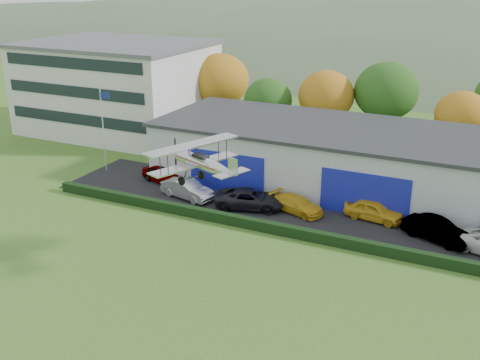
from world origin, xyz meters
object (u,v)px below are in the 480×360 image
at_px(hangar, 382,163).
at_px(car_3, 297,204).
at_px(flagpole, 104,123).
at_px(car_0, 162,174).
at_px(car_2, 250,199).
at_px(car_1, 187,189).
at_px(office_block, 118,86).
at_px(car_5, 437,230).
at_px(biplane, 202,161).
at_px(car_4, 374,210).

relative_size(hangar, car_3, 8.83).
xyz_separation_m(flagpole, car_0, (6.54, -0.40, -3.99)).
distance_m(car_0, car_3, 13.42).
xyz_separation_m(flagpole, car_2, (16.22, -2.37, -3.95)).
distance_m(flagpole, car_1, 11.55).
height_order(hangar, office_block, office_block).
height_order(flagpole, car_5, flagpole).
relative_size(flagpole, biplane, 1.16).
height_order(hangar, biplane, biplane).
distance_m(car_0, car_1, 4.59).
relative_size(car_3, car_5, 0.93).
xyz_separation_m(hangar, car_5, (5.79, -7.98, -1.80)).
bearing_deg(car_1, biplane, -131.64).
relative_size(car_1, car_5, 0.98).
bearing_deg(biplane, car_0, 154.50).
bearing_deg(hangar, flagpole, -166.49).
xyz_separation_m(office_block, car_2, (24.34, -15.37, -4.38)).
distance_m(car_4, biplane, 15.63).
distance_m(office_block, car_4, 36.69).
relative_size(office_block, car_0, 4.74).
xyz_separation_m(office_block, car_3, (28.02, -14.55, -4.50)).
height_order(office_block, car_3, office_block).
height_order(hangar, car_2, hangar).
distance_m(car_0, biplane, 16.76).
bearing_deg(car_0, car_5, -75.76).
xyz_separation_m(hangar, biplane, (-7.74, -17.77, 4.36)).
xyz_separation_m(car_2, biplane, (0.93, -9.42, 6.19)).
distance_m(flagpole, car_0, 7.67).
height_order(car_0, biplane, biplane).
bearing_deg(car_1, car_3, -70.79).
xyz_separation_m(hangar, car_4, (0.90, -6.30, -1.83)).
height_order(office_block, car_2, office_block).
bearing_deg(car_4, hangar, 16.54).
relative_size(hangar, car_5, 8.26).
distance_m(office_block, car_1, 24.75).
height_order(hangar, car_1, hangar).
bearing_deg(car_4, car_2, 110.47).
xyz_separation_m(flagpole, biplane, (17.15, -11.79, 2.23)).
distance_m(office_block, car_3, 31.89).
height_order(office_block, car_5, office_block).
bearing_deg(office_block, car_0, -42.43).
bearing_deg(car_5, office_block, 90.76).
relative_size(flagpole, car_2, 1.42).
relative_size(office_block, biplane, 3.00).
bearing_deg(car_4, flagpole, 97.67).
height_order(car_0, car_4, car_4).
distance_m(office_block, biplane, 35.44).
distance_m(car_1, biplane, 12.83).
height_order(flagpole, car_0, flagpole).
xyz_separation_m(car_3, car_4, (5.88, 1.23, 0.11)).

